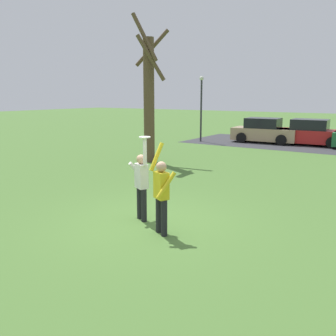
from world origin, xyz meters
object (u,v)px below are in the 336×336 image
at_px(frisbee_disc, 145,137).
at_px(bare_tree_tall, 149,95).
at_px(parked_car_tan, 264,131).
at_px(lamppost_by_lot, 201,102).
at_px(person_defender, 161,192).
at_px(person_catcher, 141,181).
at_px(parked_car_red, 311,133).

distance_m(frisbee_disc, bare_tree_tall, 8.41).
bearing_deg(frisbee_disc, bare_tree_tall, 125.79).
bearing_deg(parked_car_tan, lamppost_by_lot, -157.32).
relative_size(bare_tree_tall, lamppost_by_lot, 1.52).
bearing_deg(lamppost_by_lot, person_defender, -64.34).
height_order(person_defender, frisbee_disc, frisbee_disc).
relative_size(frisbee_disc, bare_tree_tall, 0.04).
relative_size(person_catcher, bare_tree_tall, 0.32).
height_order(person_catcher, parked_car_red, person_catcher).
height_order(person_defender, parked_car_red, person_defender).
bearing_deg(person_defender, parked_car_tan, -49.85).
distance_m(person_catcher, frisbee_disc, 1.13).
distance_m(person_catcher, parked_car_tan, 16.70).
distance_m(frisbee_disc, parked_car_tan, 16.89).
height_order(person_catcher, person_defender, person_catcher).
xyz_separation_m(frisbee_disc, bare_tree_tall, (-4.88, 6.77, 0.97)).
bearing_deg(person_catcher, bare_tree_tall, 153.41).
relative_size(parked_car_tan, lamppost_by_lot, 0.99).
xyz_separation_m(person_catcher, lamppost_by_lot, (-6.34, 14.65, 1.60)).
bearing_deg(parked_car_red, person_catcher, -94.35).
distance_m(person_defender, parked_car_red, 17.38).
height_order(bare_tree_tall, lamppost_by_lot, bare_tree_tall).
xyz_separation_m(person_catcher, bare_tree_tall, (-4.68, 6.67, 2.08)).
bearing_deg(bare_tree_tall, parked_car_tan, 78.15).
xyz_separation_m(person_defender, frisbee_disc, (-0.74, 0.40, 1.11)).
distance_m(frisbee_disc, parked_car_red, 17.01).
height_order(person_catcher, parked_car_tan, person_catcher).
xyz_separation_m(person_defender, lamppost_by_lot, (-7.28, 15.16, 1.60)).
bearing_deg(person_defender, person_catcher, 0.00).
xyz_separation_m(person_defender, parked_car_red, (-0.72, 17.36, -0.25)).
relative_size(person_catcher, lamppost_by_lot, 0.49).
bearing_deg(lamppost_by_lot, person_catcher, -66.60).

